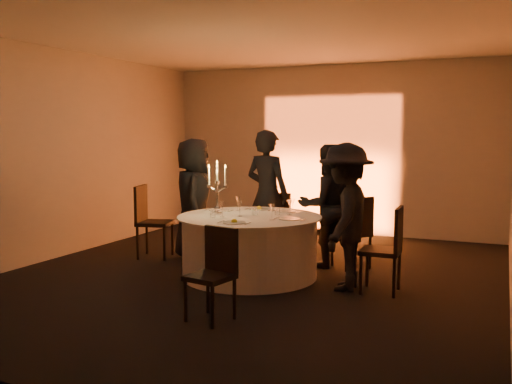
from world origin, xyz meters
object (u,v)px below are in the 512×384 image
at_px(banquet_table, 250,246).
at_px(guest_back_right, 327,206).
at_px(chair_left, 149,217).
at_px(coffee_cup, 215,212).
at_px(chair_back_left, 280,220).
at_px(chair_back_right, 354,228).
at_px(guest_back_left, 267,194).
at_px(guest_right, 345,217).
at_px(chair_right, 388,245).
at_px(candelabra, 217,195).
at_px(chair_front, 215,268).
at_px(guest_left, 194,199).

xyz_separation_m(banquet_table, guest_back_right, (0.72, 0.92, 0.44)).
bearing_deg(chair_left, coffee_cup, -125.67).
bearing_deg(chair_left, guest_back_right, -94.28).
height_order(chair_back_left, guest_back_right, guest_back_right).
bearing_deg(chair_left, chair_back_right, -95.37).
relative_size(chair_back_left, coffee_cup, 8.55).
distance_m(guest_back_left, guest_right, 1.90).
height_order(chair_left, guest_back_right, guest_back_right).
height_order(banquet_table, guest_back_left, guest_back_left).
distance_m(chair_right, candelabra, 2.20).
relative_size(chair_right, guest_back_right, 0.59).
bearing_deg(candelabra, guest_back_right, 39.70).
bearing_deg(guest_back_right, chair_left, -27.59).
xyz_separation_m(guest_back_right, coffee_cup, (-1.18, -0.98, -0.02)).
bearing_deg(chair_right, banquet_table, -93.13).
bearing_deg(chair_front, chair_right, 60.67).
bearing_deg(guest_back_right, chair_front, 43.49).
distance_m(chair_back_left, candelabra, 1.48).
xyz_separation_m(chair_back_left, chair_front, (0.46, -2.94, -0.03)).
xyz_separation_m(guest_right, candelabra, (-1.67, 0.03, 0.16)).
relative_size(banquet_table, chair_right, 1.84).
relative_size(chair_back_right, guest_back_left, 0.53).
xyz_separation_m(chair_right, chair_front, (-1.36, -1.57, -0.05)).
bearing_deg(banquet_table, guest_right, -3.55).
bearing_deg(coffee_cup, candelabra, 43.27).
bearing_deg(guest_back_left, candelabra, 91.63).
distance_m(guest_back_right, candelabra, 1.51).
xyz_separation_m(banquet_table, chair_front, (0.36, -1.62, 0.11)).
bearing_deg(guest_back_right, coffee_cup, 1.43).
bearing_deg(chair_back_left, chair_back_right, 165.92).
relative_size(guest_back_right, coffee_cup, 14.98).
bearing_deg(chair_right, guest_left, -104.28).
xyz_separation_m(chair_back_right, chair_right, (0.62, -0.98, 0.01)).
xyz_separation_m(banquet_table, candelabra, (-0.43, -0.04, 0.63)).
height_order(banquet_table, chair_back_right, chair_back_right).
height_order(guest_right, coffee_cup, guest_right).
bearing_deg(guest_right, guest_back_right, -156.12).
bearing_deg(guest_right, chair_back_left, -139.75).
height_order(chair_back_left, guest_back_left, guest_back_left).
height_order(chair_front, candelabra, candelabra).
relative_size(chair_left, chair_right, 1.07).
relative_size(banquet_table, candelabra, 2.60).
distance_m(chair_left, chair_front, 2.98).
height_order(chair_left, chair_right, chair_left).
xyz_separation_m(coffee_cup, candelabra, (0.03, 0.02, 0.21)).
distance_m(banquet_table, guest_back_right, 1.25).
bearing_deg(banquet_table, chair_front, -77.42).
relative_size(chair_right, guest_back_left, 0.53).
distance_m(guest_left, guest_back_left, 1.05).
xyz_separation_m(chair_left, candelabra, (1.36, -0.48, 0.42)).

